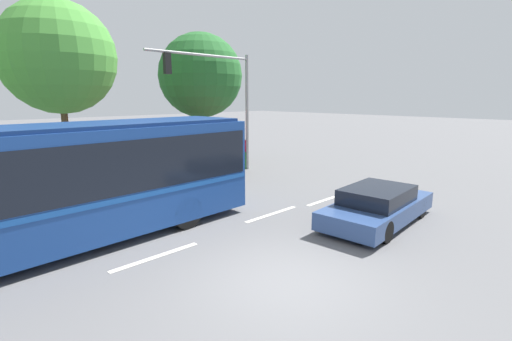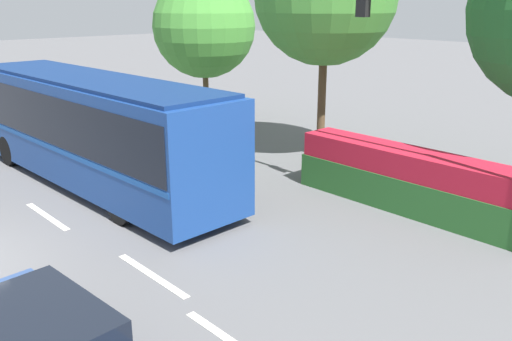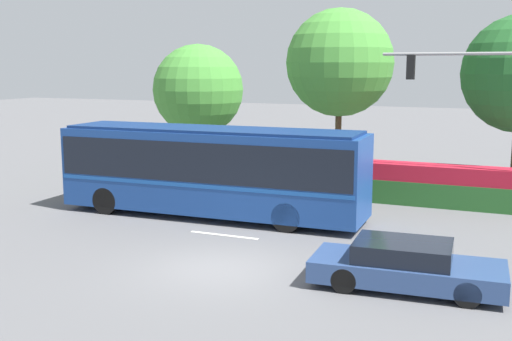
% 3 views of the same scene
% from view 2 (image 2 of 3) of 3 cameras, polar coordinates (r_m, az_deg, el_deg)
% --- Properties ---
extents(city_bus, '(11.32, 2.83, 3.24)m').
position_cam_2_polar(city_bus, '(16.60, -17.05, 4.73)').
color(city_bus, navy).
rests_on(city_bus, ground).
extents(traffic_light_pole, '(5.93, 0.24, 6.08)m').
position_cam_2_polar(traffic_light_pole, '(12.69, 22.94, 10.99)').
color(traffic_light_pole, gray).
rests_on(traffic_light_pole, ground).
extents(flowering_hedge, '(6.70, 1.14, 1.61)m').
position_cam_2_polar(flowering_hedge, '(14.67, 16.09, -1.09)').
color(flowering_hedge, '#286028').
rests_on(flowering_hedge, ground).
extents(street_tree_left, '(4.50, 4.50, 6.49)m').
position_cam_2_polar(street_tree_left, '(24.51, -5.52, 14.95)').
color(street_tree_left, brown).
rests_on(street_tree_left, ground).
extents(lane_stripe_near, '(2.40, 0.16, 0.01)m').
position_cam_2_polar(lane_stripe_near, '(11.27, -10.96, -10.82)').
color(lane_stripe_near, silver).
rests_on(lane_stripe_near, ground).
extents(lane_stripe_mid, '(2.40, 0.16, 0.01)m').
position_cam_2_polar(lane_stripe_mid, '(14.90, -21.26, -4.54)').
color(lane_stripe_mid, silver).
rests_on(lane_stripe_mid, ground).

